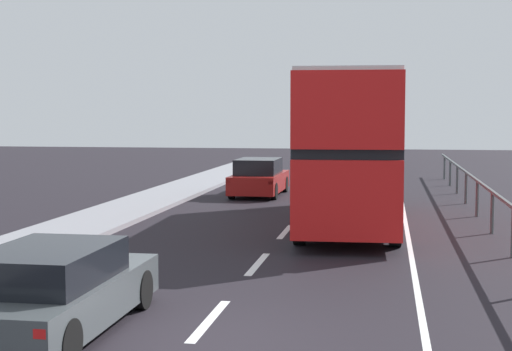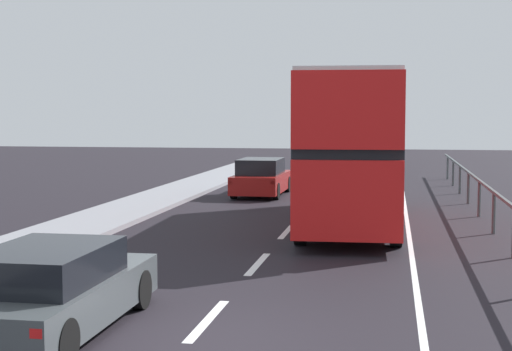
{
  "view_description": "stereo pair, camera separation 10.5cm",
  "coord_description": "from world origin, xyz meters",
  "views": [
    {
      "loc": [
        2.68,
        -10.55,
        3.21
      ],
      "look_at": [
        0.0,
        5.34,
        1.92
      ],
      "focal_mm": 54.42,
      "sensor_mm": 36.0,
      "label": 1
    },
    {
      "loc": [
        2.78,
        -10.54,
        3.21
      ],
      "look_at": [
        0.0,
        5.34,
        1.92
      ],
      "focal_mm": 54.42,
      "sensor_mm": 36.0,
      "label": 2
    }
  ],
  "objects": [
    {
      "name": "hatchback_car_near",
      "position": [
        -2.08,
        -0.08,
        0.63
      ],
      "size": [
        1.85,
        4.43,
        1.3
      ],
      "rotation": [
        0.0,
        0.0,
        -0.0
      ],
      "color": "#40474A",
      "rests_on": "ground"
    },
    {
      "name": "ground_plane",
      "position": [
        0.0,
        0.0,
        -0.05
      ],
      "size": [
        75.22,
        120.0,
        0.1
      ],
      "primitive_type": "cube",
      "color": "black"
    },
    {
      "name": "sedan_car_ahead",
      "position": [
        -2.22,
        19.26,
        0.69
      ],
      "size": [
        1.85,
        4.31,
        1.45
      ],
      "rotation": [
        0.0,
        0.0,
        -0.01
      ],
      "color": "maroon",
      "rests_on": "ground"
    },
    {
      "name": "bridge_side_railing",
      "position": [
        5.49,
        9.0,
        0.93
      ],
      "size": [
        0.1,
        42.0,
        1.16
      ],
      "color": "#4B5455",
      "rests_on": "ground"
    },
    {
      "name": "lane_paint_markings",
      "position": [
        1.9,
        8.52,
        0.0
      ],
      "size": [
        3.41,
        46.0,
        0.01
      ],
      "color": "silver",
      "rests_on": "ground"
    },
    {
      "name": "double_decker_bus_red",
      "position": [
        1.64,
        11.78,
        2.28
      ],
      "size": [
        2.88,
        10.4,
        4.26
      ],
      "rotation": [
        0.0,
        0.0,
        0.04
      ],
      "color": "red",
      "rests_on": "ground"
    }
  ]
}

